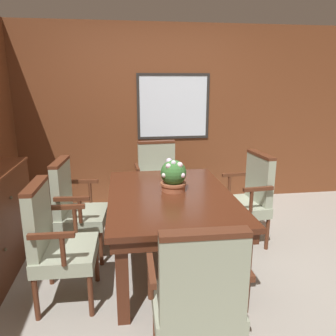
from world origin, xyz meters
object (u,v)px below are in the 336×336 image
object	(u,v)px
chair_left_far	(75,205)
chair_left_near	(55,240)
chair_head_near	(198,296)
potted_plant	(173,176)
dining_table	(170,204)
chair_right_far	(249,195)
chair_head_far	(158,178)

from	to	relation	value
chair_left_far	chair_left_near	world-z (taller)	same
chair_head_near	potted_plant	world-z (taller)	potted_plant
dining_table	potted_plant	xyz separation A→B (m)	(0.04, 0.09, 0.24)
chair_left_far	chair_right_far	distance (m)	1.80
chair_head_far	chair_head_near	distance (m)	2.35
chair_left_near	chair_head_near	size ratio (longest dim) A/B	1.00
dining_table	potted_plant	bearing A→B (deg)	64.35
dining_table	chair_head_near	distance (m)	1.20
chair_head_far	chair_left_near	bearing A→B (deg)	-124.89
chair_head_far	potted_plant	world-z (taller)	potted_plant
chair_head_near	potted_plant	xyz separation A→B (m)	(0.06, 1.28, 0.34)
chair_right_far	potted_plant	size ratio (longest dim) A/B	3.22
dining_table	chair_head_near	world-z (taller)	chair_head_near
chair_left_far	chair_right_far	bearing A→B (deg)	-84.25
chair_right_far	dining_table	bearing A→B (deg)	-72.34
chair_left_far	chair_head_far	bearing A→B (deg)	-43.57
chair_head_far	potted_plant	distance (m)	1.13
potted_plant	chair_right_far	bearing A→B (deg)	19.01
chair_head_far	chair_right_far	bearing A→B (deg)	-44.26
chair_head_near	potted_plant	distance (m)	1.32
chair_head_near	potted_plant	bearing A→B (deg)	-91.29
chair_left_far	chair_head_far	distance (m)	1.22
dining_table	chair_left_far	bearing A→B (deg)	158.74
dining_table	chair_head_far	bearing A→B (deg)	89.25
dining_table	chair_head_far	distance (m)	1.17
chair_head_far	chair_left_near	xyz separation A→B (m)	(-0.96, -1.53, 0.00)
chair_head_far	chair_left_near	distance (m)	1.81
chair_left_far	chair_head_far	xyz separation A→B (m)	(0.91, 0.81, 0.00)
chair_right_far	chair_head_near	distance (m)	1.82
chair_right_far	potted_plant	distance (m)	0.97
potted_plant	chair_left_near	bearing A→B (deg)	-155.09
chair_left_far	chair_right_far	size ratio (longest dim) A/B	1.00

